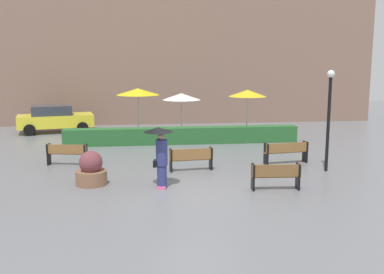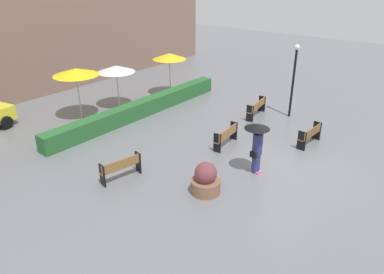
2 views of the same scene
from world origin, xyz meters
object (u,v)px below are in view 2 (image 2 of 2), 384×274
Objects in this scene: bench_far_right at (257,107)px; patio_umbrella_white at (116,69)px; lamp_post at (294,73)px; bench_near_right at (310,134)px; bench_far_left at (121,167)px; planter_pot at (206,180)px; pedestrian_with_umbrella at (257,142)px; bench_mid_center at (227,135)px; patio_umbrella_yellow_far at (169,56)px; patio_umbrella_yellow at (76,72)px.

patio_umbrella_white is at bearing 117.95° from bench_far_right.
bench_near_right is at bearing -140.20° from lamp_post.
bench_far_left is 0.70× the size of patio_umbrella_white.
patio_umbrella_white is (3.90, 9.02, 1.70)m from planter_pot.
planter_pot is (-2.30, 0.66, -0.80)m from pedestrian_with_umbrella.
patio_umbrella_white reaches higher than bench_mid_center.
bench_far_left is at bearing 175.22° from bench_far_right.
patio_umbrella_yellow_far is (-1.30, 7.31, 0.08)m from lamp_post.
bench_near_right is 11.68m from patio_umbrella_yellow.
bench_mid_center is 3.85m from planter_pot.
bench_far_right is 7.83m from planter_pot.
lamp_post is 1.46× the size of patio_umbrella_yellow_far.
bench_far_right is at bearing 10.44° from bench_mid_center.
planter_pot is at bearing -163.45° from bench_far_right.
bench_far_left is (-8.75, 0.73, -0.00)m from bench_far_right.
bench_mid_center is at bearing -75.85° from patio_umbrella_yellow.
bench_near_right is (7.21, -4.30, -0.01)m from bench_far_left.
lamp_post is 9.41m from patio_umbrella_white.
planter_pot is (-7.50, -2.23, -0.03)m from bench_far_right.
bench_mid_center is 0.45× the size of lamp_post.
bench_near_right is (-1.54, -3.57, -0.02)m from bench_far_right.
patio_umbrella_yellow is (-0.72, 9.98, 1.16)m from pedestrian_with_umbrella.
bench_far_right is 9.44m from patio_umbrella_yellow.
bench_far_right is at bearing -50.11° from patio_umbrella_yellow.
bench_far_right reaches higher than bench_near_right.
bench_near_right reaches higher than bench_far_left.
patio_umbrella_yellow is (-4.38, 10.65, 1.95)m from bench_near_right.
bench_far_left is 8.39m from bench_near_right.
patio_umbrella_yellow reaches higher than patio_umbrella_yellow_far.
planter_pot is at bearing -99.62° from patio_umbrella_yellow.
pedestrian_with_umbrella is at bearing -16.03° from planter_pot.
bench_mid_center is (4.80, -1.46, -0.01)m from bench_far_left.
pedestrian_with_umbrella reaches higher than planter_pot.
lamp_post is at bearing -50.20° from patio_umbrella_yellow.
bench_far_left is 0.98× the size of bench_mid_center.
pedestrian_with_umbrella is 2.52m from planter_pot.
bench_mid_center is 1.05× the size of bench_near_right.
patio_umbrella_yellow is at bearing 80.38° from planter_pot.
pedestrian_with_umbrella is at bearing -150.99° from bench_far_right.
planter_pot is 11.14m from patio_umbrella_yellow_far.
patio_umbrella_yellow is 2.35m from patio_umbrella_white.
bench_mid_center is at bearing 130.34° from bench_near_right.
patio_umbrella_white reaches higher than planter_pot.
pedestrian_with_umbrella is 6.58m from lamp_post.
bench_near_right is 0.68× the size of patio_umbrella_white.
pedestrian_with_umbrella is (-5.21, -2.89, 0.77)m from bench_far_right.
bench_near_right is 9.80m from patio_umbrella_yellow_far.
pedestrian_with_umbrella is (3.54, -3.62, 0.78)m from bench_far_left.
patio_umbrella_yellow_far is at bearing 91.81° from bench_far_right.
bench_far_left is at bearing -113.99° from patio_umbrella_yellow.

